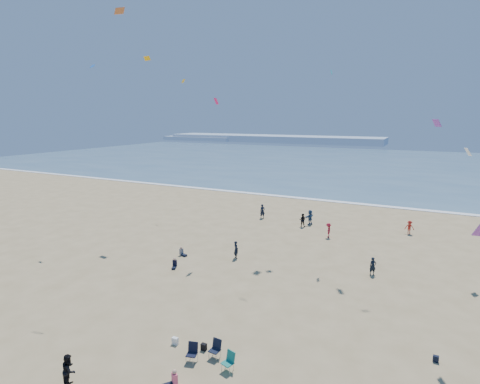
% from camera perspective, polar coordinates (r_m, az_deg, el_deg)
% --- Properties ---
extents(ocean, '(220.00, 100.00, 0.06)m').
position_cam_1_polar(ocean, '(106.74, 20.24, 3.95)').
color(ocean, '#476B84').
rests_on(ocean, ground).
extents(surf_line, '(220.00, 1.20, 0.08)m').
position_cam_1_polar(surf_line, '(57.89, 14.65, -1.45)').
color(surf_line, white).
rests_on(surf_line, ground).
extents(headland_far, '(110.00, 20.00, 3.20)m').
position_cam_1_polar(headland_far, '(194.24, 4.89, 8.11)').
color(headland_far, '#7A8EA8').
rests_on(headland_far, ground).
extents(headland_near, '(40.00, 14.00, 2.00)m').
position_cam_1_polar(headland_near, '(207.98, -6.04, 8.13)').
color(headland_near, '#7A8EA8').
rests_on(headland_near, ground).
extents(standing_flyers, '(37.40, 40.75, 1.93)m').
position_cam_1_polar(standing_flyers, '(27.93, 10.13, -13.51)').
color(standing_flyers, black).
rests_on(standing_flyers, ground).
extents(seated_group, '(17.49, 21.87, 0.84)m').
position_cam_1_polar(seated_group, '(23.30, -5.41, -19.96)').
color(seated_group, silver).
rests_on(seated_group, ground).
extents(chair_cluster, '(2.74, 1.49, 1.00)m').
position_cam_1_polar(chair_cluster, '(21.02, -4.43, -23.52)').
color(chair_cluster, black).
rests_on(chair_cluster, ground).
extents(white_tote, '(0.35, 0.20, 0.40)m').
position_cam_1_polar(white_tote, '(22.83, -9.86, -21.45)').
color(white_tote, white).
rests_on(white_tote, ground).
extents(black_backpack, '(0.30, 0.22, 0.38)m').
position_cam_1_polar(black_backpack, '(22.18, -5.54, -22.43)').
color(black_backpack, black).
rests_on(black_backpack, ground).
extents(navy_bag, '(0.28, 0.18, 0.34)m').
position_cam_1_polar(navy_bag, '(23.60, 27.67, -21.58)').
color(navy_bag, black).
rests_on(navy_bag, ground).
extents(kites_aloft, '(42.48, 37.83, 27.63)m').
position_cam_1_polar(kites_aloft, '(22.88, 21.48, 18.65)').
color(kites_aloft, white).
rests_on(kites_aloft, ground).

